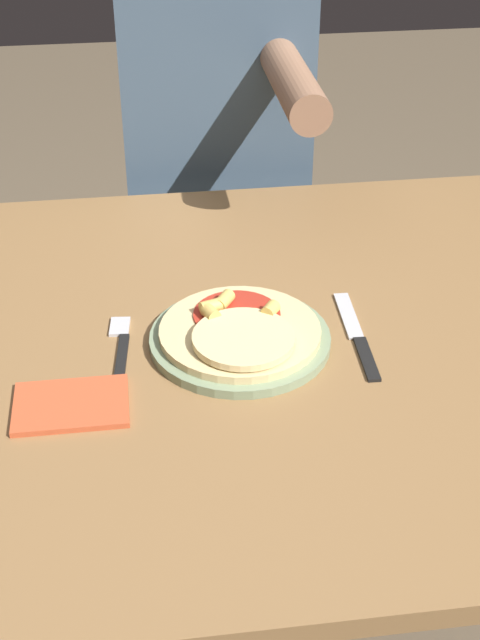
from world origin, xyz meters
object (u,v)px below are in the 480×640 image
(dining_table, at_px, (210,394))
(knife, at_px, (357,336))
(plate, at_px, (240,339))
(fork, at_px, (121,347))
(pizza, at_px, (240,331))
(person_diner, at_px, (216,148))

(dining_table, distance_m, knife, 0.23)
(knife, bearing_deg, plate, 177.38)
(plate, bearing_deg, fork, 176.65)
(pizza, height_order, person_diner, person_diner)
(person_diner, bearing_deg, pizza, -93.53)
(dining_table, height_order, plate, plate)
(plate, relative_size, person_diner, 0.20)
(dining_table, relative_size, knife, 5.53)
(dining_table, distance_m, plate, 0.11)
(fork, bearing_deg, plate, -3.35)
(fork, bearing_deg, dining_table, 0.47)
(dining_table, relative_size, plate, 4.75)
(plate, xyz_separation_m, knife, (0.17, -0.01, -0.00))
(pizza, height_order, fork, pizza)
(fork, distance_m, person_diner, 0.70)
(pizza, relative_size, fork, 1.29)
(knife, xyz_separation_m, person_diner, (-0.13, 0.69, 0.01))
(pizza, bearing_deg, knife, -1.16)
(fork, xyz_separation_m, knife, (0.34, -0.02, -0.00))
(plate, bearing_deg, dining_table, 165.98)
(fork, distance_m, knife, 0.34)
(dining_table, xyz_separation_m, knife, (0.21, -0.02, 0.10))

